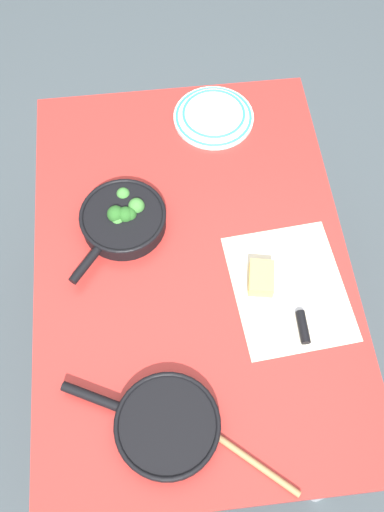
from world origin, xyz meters
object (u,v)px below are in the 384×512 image
Objects in this scene: cheese_block at (261,278)px; skillet_eggs at (166,425)px; skillet_broccoli at (123,218)px; grater_knife at (299,307)px; dinner_plate_stack at (214,116)px; wooden_spoon at (221,439)px.

skillet_eggs is at bearing -39.12° from cheese_block.
skillet_broccoli reaches higher than cheese_block.
skillet_broccoli is 1.09× the size of grater_knife.
dinner_plate_stack is at bearing 12.59° from grater_knife.
dinner_plate_stack is at bearing -55.26° from wooden_spoon.
wooden_spoon is 0.96× the size of grater_knife.
skillet_broccoli reaches higher than wooden_spoon.
dinner_plate_stack is at bearing 178.02° from skillet_broccoli.
skillet_eggs is at bearing 22.11° from wooden_spoon.
skillet_broccoli is 3.03× the size of cheese_block.
grater_knife is (-0.30, 0.24, 0.00)m from wooden_spoon.
dinner_plate_stack reaches higher than grater_knife.
wooden_spoon is 0.42m from cheese_block.
skillet_eggs reaches higher than dinner_plate_stack.
skillet_eggs reaches higher than cheese_block.
dinner_plate_stack is (-0.66, -0.14, 0.00)m from grater_knife.
skillet_eggs is at bearing -14.15° from dinner_plate_stack.
skillet_broccoli is 0.57m from skillet_eggs.
skillet_eggs reaches higher than grater_knife.
dinner_plate_stack is (-0.92, 0.23, -0.01)m from skillet_eggs.
skillet_broccoli is 0.64m from wooden_spoon.
skillet_eggs is 0.45m from cheese_block.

